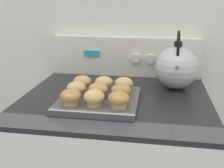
{
  "coord_description": "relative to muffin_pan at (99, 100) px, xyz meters",
  "views": [
    {
      "loc": [
        0.15,
        -0.69,
        1.3
      ],
      "look_at": [
        -0.01,
        0.32,
        0.97
      ],
      "focal_mm": 45.0,
      "sensor_mm": 36.0,
      "label": 1
    }
  ],
  "objects": [
    {
      "name": "muffin_r2_c2",
      "position": [
        0.08,
        0.08,
        0.04
      ],
      "size": [
        0.07,
        0.07,
        0.06
      ],
      "color": "tan",
      "rests_on": "muffin_pan"
    },
    {
      "name": "muffin_r2_c1",
      "position": [
        0.0,
        0.09,
        0.04
      ],
      "size": [
        0.07,
        0.07,
        0.06
      ],
      "color": "tan",
      "rests_on": "muffin_pan"
    },
    {
      "name": "muffin_r0_c1",
      "position": [
        -0.0,
        -0.08,
        0.04
      ],
      "size": [
        0.07,
        0.07,
        0.06
      ],
      "color": "tan",
      "rests_on": "muffin_pan"
    },
    {
      "name": "muffin_r0_c2",
      "position": [
        0.09,
        -0.08,
        0.04
      ],
      "size": [
        0.07,
        0.07,
        0.06
      ],
      "color": "tan",
      "rests_on": "muffin_pan"
    },
    {
      "name": "muffin_r1_c1",
      "position": [
        -0.0,
        -0.0,
        0.04
      ],
      "size": [
        0.07,
        0.07,
        0.06
      ],
      "color": "#A37A4C",
      "rests_on": "muffin_pan"
    },
    {
      "name": "wall_back",
      "position": [
        0.05,
        0.45,
        0.28
      ],
      "size": [
        8.0,
        0.05,
        2.4
      ],
      "color": "silver",
      "rests_on": "ground_plane"
    },
    {
      "name": "muffin_r1_c0",
      "position": [
        -0.09,
        -0.0,
        0.04
      ],
      "size": [
        0.07,
        0.07,
        0.06
      ],
      "color": "#A37A4C",
      "rests_on": "muffin_pan"
    },
    {
      "name": "muffin_r2_c0",
      "position": [
        -0.08,
        0.08,
        0.04
      ],
      "size": [
        0.07,
        0.07,
        0.06
      ],
      "color": "tan",
      "rests_on": "muffin_pan"
    },
    {
      "name": "tea_kettle",
      "position": [
        0.29,
        0.22,
        0.08
      ],
      "size": [
        0.18,
        0.21,
        0.25
      ],
      "color": "silver",
      "rests_on": "stove_range"
    },
    {
      "name": "control_panel",
      "position": [
        0.05,
        0.39,
        0.08
      ],
      "size": [
        0.72,
        0.07,
        0.19
      ],
      "color": "silver",
      "rests_on": "stove_range"
    },
    {
      "name": "muffin_pan",
      "position": [
        0.0,
        0.0,
        0.0
      ],
      "size": [
        0.29,
        0.29,
        0.02
      ],
      "color": "#4C4C51",
      "rests_on": "stove_range"
    },
    {
      "name": "muffin_r0_c0",
      "position": [
        -0.08,
        -0.08,
        0.04
      ],
      "size": [
        0.07,
        0.07,
        0.06
      ],
      "color": "tan",
      "rests_on": "muffin_pan"
    },
    {
      "name": "muffin_r1_c2",
      "position": [
        0.08,
        -0.0,
        0.04
      ],
      "size": [
        0.07,
        0.07,
        0.06
      ],
      "color": "tan",
      "rests_on": "muffin_pan"
    }
  ]
}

